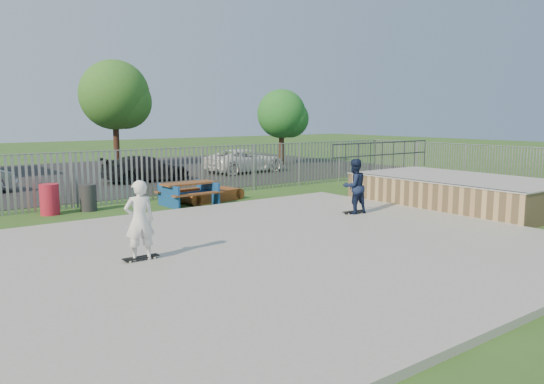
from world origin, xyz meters
TOP-DOWN VIEW (x-y plane):
  - ground at (0.00, 0.00)m, footprint 120.00×120.00m
  - concrete_slab at (0.00, 0.00)m, footprint 15.00×12.00m
  - quarter_pipe at (9.50, 1.04)m, footprint 5.50×7.05m
  - fence at (1.00, 4.59)m, footprint 26.04×16.02m
  - picnic_table at (2.03, 7.25)m, footprint 2.04×1.70m
  - funbox at (3.12, 7.55)m, footprint 2.29×1.38m
  - trash_bin_red at (-2.57, 8.31)m, footprint 0.62×0.62m
  - trash_bin_grey at (-1.32, 8.24)m, footprint 0.55×0.55m
  - parking_lot at (0.00, 19.00)m, footprint 40.00×18.00m
  - car_dark at (3.70, 14.73)m, footprint 4.39×1.79m
  - car_white at (9.96, 15.23)m, footprint 4.98×2.60m
  - tree_mid at (5.32, 22.92)m, footprint 4.36×4.36m
  - tree_right at (14.82, 18.03)m, footprint 3.24×3.24m
  - skateboard_a at (5.06, 1.82)m, footprint 0.82×0.27m
  - skateboard_b at (-2.66, 0.70)m, footprint 0.80×0.21m
  - skater_navy at (5.06, 1.82)m, footprint 0.91×0.74m
  - skater_white at (-2.66, 0.70)m, footprint 0.71×0.53m

SIDE VIEW (x-z plane):
  - ground at x=0.00m, z-range 0.00..0.00m
  - parking_lot at x=0.00m, z-range 0.00..0.02m
  - concrete_slab at x=0.00m, z-range 0.00..0.15m
  - skateboard_a at x=5.06m, z-range 0.15..0.23m
  - skateboard_b at x=-2.66m, z-range 0.15..0.23m
  - funbox at x=3.12m, z-range 0.00..0.43m
  - picnic_table at x=2.03m, z-range 0.01..0.85m
  - trash_bin_grey at x=-1.32m, z-range 0.00..0.92m
  - trash_bin_red at x=-2.57m, z-range 0.00..1.03m
  - quarter_pipe at x=9.50m, z-range -0.54..1.65m
  - car_dark at x=3.70m, z-range 0.02..1.29m
  - car_white at x=9.96m, z-range 0.02..1.36m
  - fence at x=1.00m, z-range 0.00..2.00m
  - skater_navy at x=5.06m, z-range 0.15..1.91m
  - skater_white at x=-2.66m, z-range 0.15..1.91m
  - tree_right at x=14.82m, z-range 0.86..5.86m
  - tree_mid at x=5.32m, z-range 1.17..7.89m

